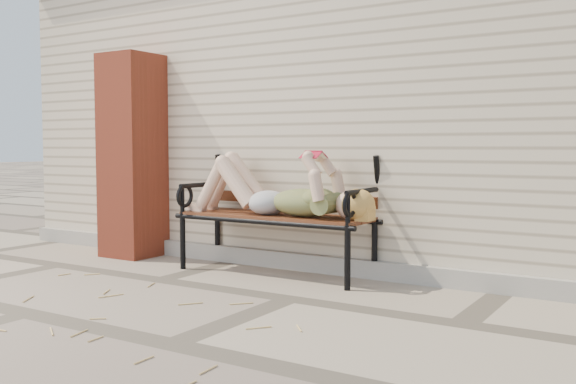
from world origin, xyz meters
The scene contains 7 objects.
ground centered at (0.00, 0.00, 0.00)m, with size 80.00×80.00×0.00m, color gray.
house_wall centered at (0.00, 3.00, 1.50)m, with size 8.00×4.00×3.00m, color beige.
foundation_strip centered at (0.00, 0.97, 0.07)m, with size 8.00×0.10×0.15m, color #A29D92.
brick_pillar centered at (-2.30, 0.75, 1.00)m, with size 0.50×0.50×2.00m, color #AD3E27.
garden_bench centered at (-0.59, 0.83, 0.67)m, with size 1.86×0.74×1.20m.
reading_woman centered at (-0.58, 0.68, 0.71)m, with size 1.75×0.40×0.55m.
straw_scatter centered at (-0.99, -1.02, 0.01)m, with size 2.43×1.72×0.01m.
Camera 1 is at (2.38, -3.86, 1.09)m, focal length 40.00 mm.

